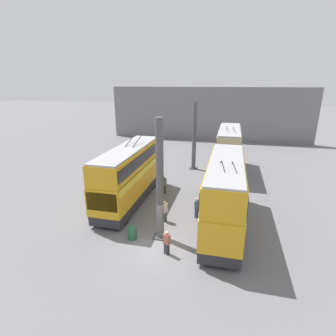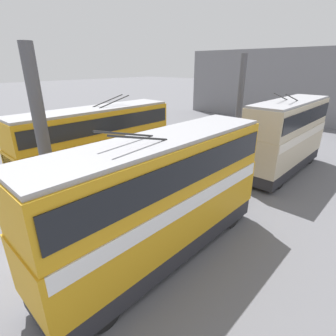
{
  "view_description": "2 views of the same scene",
  "coord_description": "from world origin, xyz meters",
  "px_view_note": "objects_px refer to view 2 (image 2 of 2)",
  "views": [
    {
      "loc": [
        -13.64,
        -4.2,
        10.15
      ],
      "look_at": [
        7.09,
        0.83,
        3.14
      ],
      "focal_mm": 28.0,
      "sensor_mm": 36.0,
      "label": 1
    },
    {
      "loc": [
        -2.43,
        -10.35,
        7.43
      ],
      "look_at": [
        7.49,
        -1.04,
        2.02
      ],
      "focal_mm": 28.0,
      "sensor_mm": 36.0,
      "label": 2
    }
  ],
  "objects_px": {
    "person_aisle_midway": "(97,203)",
    "person_by_left_row": "(145,210)",
    "bus_left_near": "(162,193)",
    "person_by_right_row": "(152,168)",
    "bus_right_far": "(97,141)",
    "person_aisle_foreground": "(25,251)",
    "oil_drum": "(29,221)",
    "bus_left_far": "(287,132)"
  },
  "relations": [
    {
      "from": "bus_left_near",
      "to": "person_aisle_midway",
      "type": "relative_size",
      "value": 6.1
    },
    {
      "from": "bus_left_far",
      "to": "person_by_right_row",
      "type": "xyz_separation_m",
      "value": [
        -7.75,
        5.7,
        -1.99
      ]
    },
    {
      "from": "bus_left_near",
      "to": "person_by_left_row",
      "type": "relative_size",
      "value": 6.14
    },
    {
      "from": "bus_left_far",
      "to": "person_by_left_row",
      "type": "bearing_deg",
      "value": 170.13
    },
    {
      "from": "bus_left_far",
      "to": "oil_drum",
      "type": "xyz_separation_m",
      "value": [
        -15.73,
        5.88,
        -2.48
      ]
    },
    {
      "from": "person_aisle_foreground",
      "to": "oil_drum",
      "type": "height_order",
      "value": "person_aisle_foreground"
    },
    {
      "from": "bus_left_near",
      "to": "person_by_right_row",
      "type": "distance_m",
      "value": 7.74
    },
    {
      "from": "oil_drum",
      "to": "person_aisle_midway",
      "type": "bearing_deg",
      "value": -29.46
    },
    {
      "from": "person_aisle_foreground",
      "to": "oil_drum",
      "type": "xyz_separation_m",
      "value": [
        1.08,
        2.67,
        -0.39
      ]
    },
    {
      "from": "person_aisle_midway",
      "to": "person_aisle_foreground",
      "type": "bearing_deg",
      "value": -55.51
    },
    {
      "from": "person_by_left_row",
      "to": "oil_drum",
      "type": "height_order",
      "value": "person_by_left_row"
    },
    {
      "from": "oil_drum",
      "to": "person_aisle_foreground",
      "type": "bearing_deg",
      "value": -111.96
    },
    {
      "from": "bus_left_near",
      "to": "person_by_right_row",
      "type": "relative_size",
      "value": 5.86
    },
    {
      "from": "bus_right_far",
      "to": "person_aisle_midway",
      "type": "bearing_deg",
      "value": -125.25
    },
    {
      "from": "bus_left_far",
      "to": "person_aisle_midway",
      "type": "relative_size",
      "value": 5.48
    },
    {
      "from": "person_aisle_midway",
      "to": "person_by_right_row",
      "type": "distance_m",
      "value": 5.39
    },
    {
      "from": "bus_left_far",
      "to": "bus_right_far",
      "type": "bearing_deg",
      "value": 141.49
    },
    {
      "from": "bus_left_far",
      "to": "person_aisle_midway",
      "type": "height_order",
      "value": "bus_left_far"
    },
    {
      "from": "oil_drum",
      "to": "person_by_left_row",
      "type": "bearing_deg",
      "value": -43.85
    },
    {
      "from": "person_aisle_midway",
      "to": "oil_drum",
      "type": "height_order",
      "value": "person_aisle_midway"
    },
    {
      "from": "person_by_right_row",
      "to": "oil_drum",
      "type": "relative_size",
      "value": 1.98
    },
    {
      "from": "person_by_left_row",
      "to": "oil_drum",
      "type": "distance_m",
      "value": 5.55
    },
    {
      "from": "person_aisle_foreground",
      "to": "oil_drum",
      "type": "distance_m",
      "value": 2.9
    },
    {
      "from": "bus_left_near",
      "to": "person_aisle_foreground",
      "type": "height_order",
      "value": "bus_left_near"
    },
    {
      "from": "oil_drum",
      "to": "bus_left_near",
      "type": "bearing_deg",
      "value": -62.0
    },
    {
      "from": "bus_right_far",
      "to": "oil_drum",
      "type": "xyz_separation_m",
      "value": [
        -5.49,
        -2.28,
        -2.37
      ]
    },
    {
      "from": "bus_right_far",
      "to": "person_aisle_foreground",
      "type": "relative_size",
      "value": 6.53
    },
    {
      "from": "bus_right_far",
      "to": "person_aisle_foreground",
      "type": "height_order",
      "value": "bus_right_far"
    },
    {
      "from": "person_aisle_midway",
      "to": "person_by_right_row",
      "type": "relative_size",
      "value": 0.96
    },
    {
      "from": "bus_left_near",
      "to": "bus_left_far",
      "type": "xyz_separation_m",
      "value": [
        12.61,
        0.0,
        0.06
      ]
    },
    {
      "from": "person_aisle_foreground",
      "to": "oil_drum",
      "type": "bearing_deg",
      "value": 96.03
    },
    {
      "from": "person_aisle_midway",
      "to": "person_by_right_row",
      "type": "height_order",
      "value": "person_by_right_row"
    },
    {
      "from": "bus_left_near",
      "to": "oil_drum",
      "type": "relative_size",
      "value": 11.6
    },
    {
      "from": "bus_left_near",
      "to": "bus_right_far",
      "type": "height_order",
      "value": "bus_left_near"
    },
    {
      "from": "person_by_left_row",
      "to": "oil_drum",
      "type": "bearing_deg",
      "value": -119.81
    },
    {
      "from": "bus_right_far",
      "to": "person_aisle_foreground",
      "type": "xyz_separation_m",
      "value": [
        -6.56,
        -4.95,
        -1.98
      ]
    },
    {
      "from": "person_aisle_midway",
      "to": "person_by_left_row",
      "type": "relative_size",
      "value": 1.01
    },
    {
      "from": "person_aisle_foreground",
      "to": "person_by_left_row",
      "type": "height_order",
      "value": "person_by_left_row"
    },
    {
      "from": "bus_left_near",
      "to": "person_aisle_foreground",
      "type": "distance_m",
      "value": 5.66
    },
    {
      "from": "person_by_right_row",
      "to": "oil_drum",
      "type": "xyz_separation_m",
      "value": [
        -7.98,
        0.17,
        -0.49
      ]
    },
    {
      "from": "bus_right_far",
      "to": "bus_left_far",
      "type": "bearing_deg",
      "value": -38.51
    },
    {
      "from": "bus_left_near",
      "to": "bus_left_far",
      "type": "relative_size",
      "value": 1.11
    }
  ]
}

